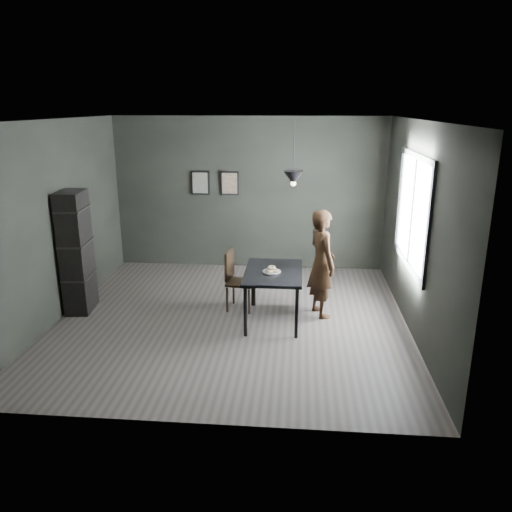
# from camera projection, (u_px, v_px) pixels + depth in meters

# --- Properties ---
(ground) EXTENTS (5.00, 5.00, 0.00)m
(ground) POSITION_uv_depth(u_px,v_px,m) (232.00, 319.00, 7.26)
(ground) COLOR #373330
(ground) RESTS_ON ground
(back_wall) EXTENTS (5.00, 0.10, 2.80)m
(back_wall) POSITION_uv_depth(u_px,v_px,m) (249.00, 194.00, 9.24)
(back_wall) COLOR black
(back_wall) RESTS_ON ground
(ceiling) EXTENTS (5.00, 5.00, 0.02)m
(ceiling) POSITION_uv_depth(u_px,v_px,m) (229.00, 120.00, 6.45)
(ceiling) COLOR silver
(ceiling) RESTS_ON ground
(window_assembly) EXTENTS (0.04, 1.96, 1.56)m
(window_assembly) POSITION_uv_depth(u_px,v_px,m) (412.00, 211.00, 6.78)
(window_assembly) COLOR white
(window_assembly) RESTS_ON ground
(cafe_table) EXTENTS (0.80, 1.20, 0.75)m
(cafe_table) POSITION_uv_depth(u_px,v_px,m) (273.00, 276.00, 7.02)
(cafe_table) COLOR black
(cafe_table) RESTS_ON ground
(white_plate) EXTENTS (0.23, 0.23, 0.01)m
(white_plate) POSITION_uv_depth(u_px,v_px,m) (272.00, 272.00, 6.93)
(white_plate) COLOR white
(white_plate) RESTS_ON cafe_table
(donut_pile) EXTENTS (0.19, 0.19, 0.09)m
(donut_pile) POSITION_uv_depth(u_px,v_px,m) (272.00, 270.00, 6.92)
(donut_pile) COLOR beige
(donut_pile) RESTS_ON white_plate
(woman) EXTENTS (0.58, 0.68, 1.59)m
(woman) POSITION_uv_depth(u_px,v_px,m) (322.00, 263.00, 7.20)
(woman) COLOR black
(woman) RESTS_ON ground
(wood_chair) EXTENTS (0.45, 0.45, 0.91)m
(wood_chair) POSITION_uv_depth(u_px,v_px,m) (236.00, 276.00, 7.49)
(wood_chair) COLOR black
(wood_chair) RESTS_ON ground
(shelf_unit) EXTENTS (0.41, 0.64, 1.81)m
(shelf_unit) POSITION_uv_depth(u_px,v_px,m) (76.00, 252.00, 7.34)
(shelf_unit) COLOR black
(shelf_unit) RESTS_ON ground
(pendant_lamp) EXTENTS (0.28, 0.28, 0.86)m
(pendant_lamp) POSITION_uv_depth(u_px,v_px,m) (293.00, 177.00, 6.69)
(pendant_lamp) COLOR black
(pendant_lamp) RESTS_ON ground
(framed_print_left) EXTENTS (0.34, 0.04, 0.44)m
(framed_print_left) POSITION_uv_depth(u_px,v_px,m) (200.00, 183.00, 9.22)
(framed_print_left) COLOR black
(framed_print_left) RESTS_ON ground
(framed_print_right) EXTENTS (0.34, 0.04, 0.44)m
(framed_print_right) POSITION_uv_depth(u_px,v_px,m) (230.00, 183.00, 9.18)
(framed_print_right) COLOR black
(framed_print_right) RESTS_ON ground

